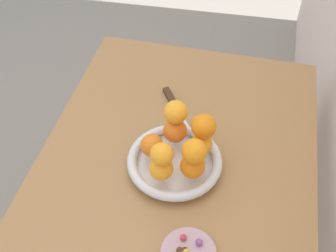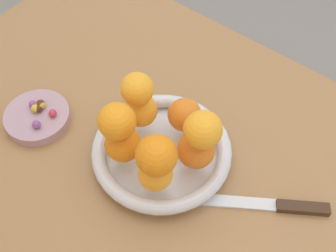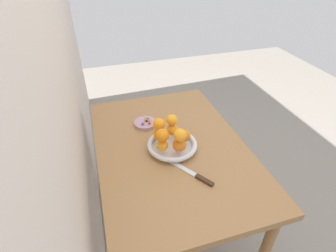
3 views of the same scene
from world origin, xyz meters
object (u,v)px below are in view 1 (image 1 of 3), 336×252
object	(u,v)px
dining_table	(173,190)
orange_3	(193,166)
orange_5	(176,112)
candy_ball_7	(180,251)
knife	(178,111)
orange_4	(201,144)
candy_ball_2	(182,252)
candy_ball_4	(185,250)
candy_ball_1	(199,242)
orange_7	(204,126)
orange_6	(194,151)
candy_ball_5	(186,252)
orange_8	(162,154)
orange_2	(161,168)
candy_ball_3	(183,237)
candy_ball_6	(180,250)
fruit_bowl	(176,162)
orange_1	(152,145)
orange_0	(175,131)

from	to	relation	value
dining_table	orange_3	bearing A→B (deg)	68.24
orange_5	orange_3	bearing A→B (deg)	31.26
candy_ball_7	knife	distance (m)	0.47
orange_3	orange_4	distance (m)	0.08
candy_ball_2	candy_ball_4	distance (m)	0.01
candy_ball_1	dining_table	bearing A→B (deg)	-152.27
orange_4	orange_5	world-z (taller)	orange_5
orange_5	orange_7	xyz separation A→B (m)	(0.03, 0.08, -0.01)
orange_6	candy_ball_5	world-z (taller)	orange_6
orange_4	candy_ball_1	distance (m)	0.27
dining_table	orange_8	size ratio (longest dim) A/B	18.85
orange_2	candy_ball_5	world-z (taller)	orange_2
candy_ball_1	candy_ball_3	xyz separation A→B (m)	(-0.00, -0.04, -0.00)
candy_ball_6	orange_2	bearing A→B (deg)	-154.17
orange_3	candy_ball_2	xyz separation A→B (m)	(0.21, 0.02, -0.04)
candy_ball_4	knife	world-z (taller)	candy_ball_4
orange_4	candy_ball_5	world-z (taller)	orange_4
orange_4	candy_ball_2	size ratio (longest dim) A/B	3.64
fruit_bowl	orange_6	distance (m)	0.13
orange_1	candy_ball_4	world-z (taller)	orange_1
orange_1	knife	world-z (taller)	orange_1
fruit_bowl	orange_8	size ratio (longest dim) A/B	4.39
candy_ball_7	orange_6	bearing A→B (deg)	-176.86
orange_4	candy_ball_1	xyz separation A→B (m)	(0.26, 0.04, -0.04)
orange_4	candy_ball_4	world-z (taller)	orange_4
candy_ball_1	candy_ball_5	size ratio (longest dim) A/B	0.98
orange_8	candy_ball_7	distance (m)	0.23
candy_ball_6	dining_table	bearing A→B (deg)	-163.51
orange_2	orange_7	xyz separation A→B (m)	(-0.11, 0.09, 0.06)
dining_table	candy_ball_2	xyz separation A→B (m)	(0.24, 0.07, 0.12)
orange_8	candy_ball_2	distance (m)	0.23
fruit_bowl	candy_ball_4	bearing A→B (deg)	16.71
fruit_bowl	orange_0	xyz separation A→B (m)	(-0.06, -0.02, 0.05)
orange_4	orange_2	bearing A→B (deg)	-38.91
fruit_bowl	candy_ball_3	xyz separation A→B (m)	(0.22, 0.06, 0.01)
orange_0	orange_5	xyz separation A→B (m)	(-0.01, -0.00, 0.06)
orange_5	knife	bearing A→B (deg)	-170.94
orange_5	dining_table	bearing A→B (deg)	8.90
fruit_bowl	orange_4	size ratio (longest dim) A/B	4.37
candy_ball_1	orange_8	bearing A→B (deg)	-141.02
orange_2	candy_ball_1	xyz separation A→B (m)	(0.16, 0.13, -0.04)
orange_7	candy_ball_1	xyz separation A→B (m)	(0.26, 0.04, -0.10)
orange_5	candy_ball_6	distance (m)	0.35
candy_ball_4	candy_ball_1	bearing A→B (deg)	134.49
orange_1	candy_ball_7	xyz separation A→B (m)	(0.25, 0.13, -0.04)
dining_table	orange_4	bearing A→B (deg)	132.34
candy_ball_1	candy_ball_4	bearing A→B (deg)	-45.51
orange_1	orange_4	bearing A→B (deg)	105.96
orange_8	candy_ball_4	distance (m)	0.23
orange_6	knife	xyz separation A→B (m)	(-0.25, -0.09, -0.13)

